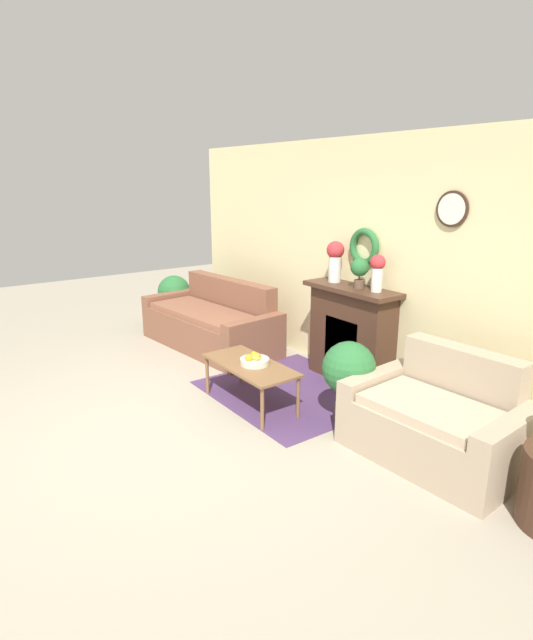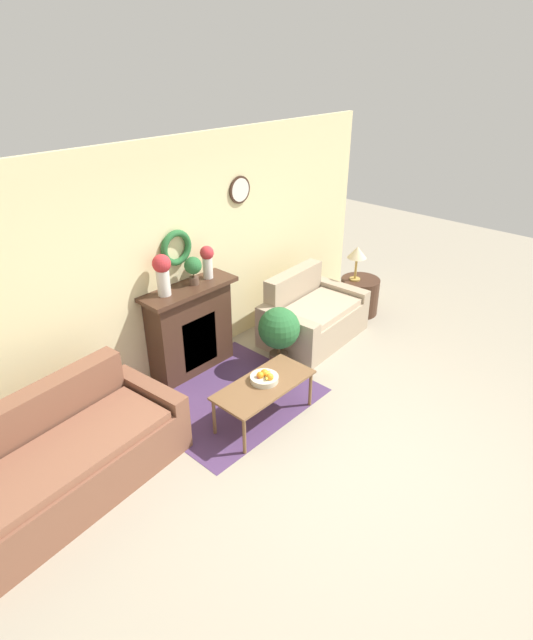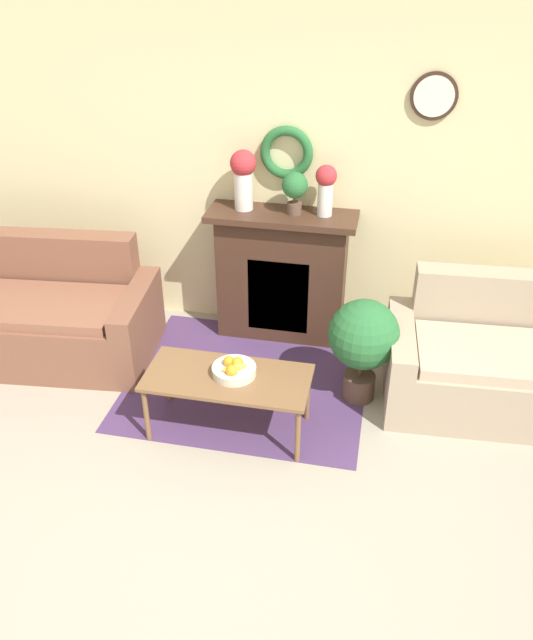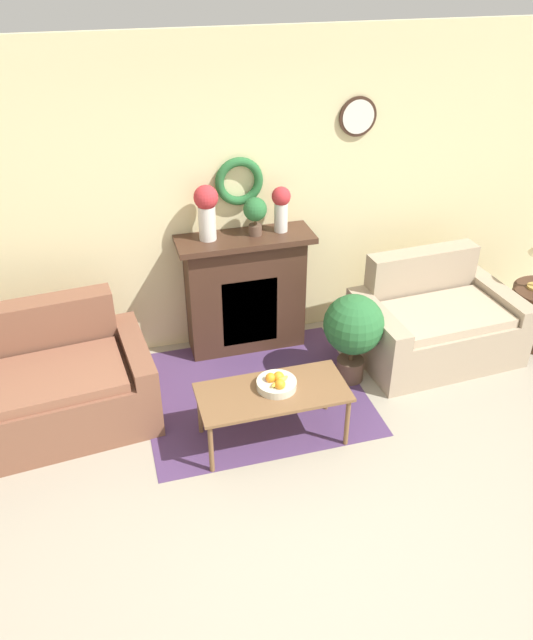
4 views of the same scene
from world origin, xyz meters
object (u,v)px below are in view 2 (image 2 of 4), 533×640
potted_plant_on_mantel (193,267)px  potted_plant_floor_by_loveseat (279,331)px  side_table_by_loveseat (359,296)px  vase_on_mantel_left (162,272)px  loveseat_right (312,316)px  coffee_table (264,387)px  fireplace (191,328)px  table_lamp (357,254)px  vase_on_mantel_right (207,259)px  fruit_bowl (264,378)px  couch_left (64,461)px

potted_plant_on_mantel → potted_plant_floor_by_loveseat: size_ratio=0.41×
side_table_by_loveseat → vase_on_mantel_left: size_ratio=1.21×
loveseat_right → potted_plant_floor_by_loveseat: loveseat_right is taller
coffee_table → potted_plant_floor_by_loveseat: bearing=32.4°
fireplace → loveseat_right: fireplace is taller
side_table_by_loveseat → potted_plant_floor_by_loveseat: (-1.92, -0.10, 0.25)m
loveseat_right → side_table_by_loveseat: size_ratio=2.52×
loveseat_right → table_lamp: 1.16m
coffee_table → loveseat_right: bearing=22.5°
vase_on_mantel_left → potted_plant_on_mantel: size_ratio=1.42×
vase_on_mantel_left → potted_plant_floor_by_loveseat: size_ratio=0.58×
coffee_table → potted_plant_floor_by_loveseat: 1.01m
table_lamp → coffee_table: bearing=-165.6°
fireplace → vase_on_mantel_right: bearing=1.0°
fruit_bowl → side_table_by_loveseat: bearing=12.6°
couch_left → fruit_bowl: bearing=-23.3°
loveseat_right → vase_on_mantel_right: 1.74m
fireplace → table_lamp: fireplace is taller
coffee_table → table_lamp: table_lamp is taller
fireplace → potted_plant_floor_by_loveseat: (0.73, -0.76, -0.04)m
loveseat_right → couch_left: bearing=178.0°
couch_left → vase_on_mantel_left: (1.69, 0.67, 1.06)m
coffee_table → fruit_bowl: bearing=38.5°
potted_plant_on_mantel → fireplace: bearing=171.2°
loveseat_right → potted_plant_on_mantel: bearing=156.0°
potted_plant_floor_by_loveseat → vase_on_mantel_right: bearing=117.7°
table_lamp → side_table_by_loveseat: bearing=-38.7°
loveseat_right → side_table_by_loveseat: 1.05m
fireplace → potted_plant_on_mantel: size_ratio=3.57×
couch_left → vase_on_mantel_right: 2.63m
vase_on_mantel_left → vase_on_mantel_right: vase_on_mantel_left is taller
side_table_by_loveseat → potted_plant_floor_by_loveseat: bearing=-177.1°
side_table_by_loveseat → coffee_table: bearing=-167.0°
fruit_bowl → potted_plant_on_mantel: potted_plant_on_mantel is taller
fruit_bowl → vase_on_mantel_left: bearing=99.9°
couch_left → vase_on_mantel_left: bearing=15.8°
potted_plant_on_mantel → table_lamp: bearing=-13.4°
fireplace → potted_plant_on_mantel: 0.76m
fireplace → table_lamp: size_ratio=2.33×
potted_plant_on_mantel → potted_plant_floor_by_loveseat: bearing=-49.6°
couch_left → potted_plant_floor_by_loveseat: (2.73, -0.10, 0.19)m
side_table_by_loveseat → potted_plant_floor_by_loveseat: 1.94m
fruit_bowl → side_table_by_loveseat: size_ratio=0.52×
potted_plant_on_mantel → coffee_table: bearing=-99.6°
table_lamp → vase_on_mantel_left: size_ratio=1.08×
potted_plant_floor_by_loveseat → vase_on_mantel_left: bearing=143.6°
couch_left → potted_plant_on_mantel: bearing=11.5°
couch_left → fireplace: bearing=12.6°
fruit_bowl → vase_on_mantel_right: size_ratio=0.75×
vase_on_mantel_right → loveseat_right: bearing=-25.0°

